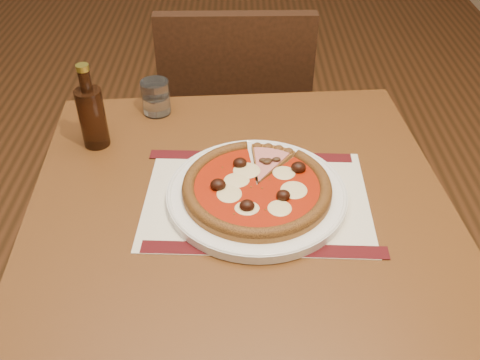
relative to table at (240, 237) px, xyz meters
name	(u,v)px	position (x,y,z in m)	size (l,w,h in m)	color
table	(240,237)	(0.00, 0.00, 0.00)	(0.86, 0.86, 0.75)	brown
chair_far	(236,120)	(-0.01, 0.66, -0.13)	(0.43, 0.43, 0.90)	black
placemat	(257,199)	(0.03, 0.00, 0.10)	(0.42, 0.30, 0.00)	beige
plate	(257,195)	(0.03, 0.00, 0.11)	(0.34, 0.34, 0.02)	white
pizza	(257,187)	(0.03, 0.00, 0.13)	(0.28, 0.28, 0.04)	#8C5F22
ham_slice	(274,164)	(0.07, 0.08, 0.13)	(0.09, 0.13, 0.02)	#8C5F22
water_glass	(156,97)	(-0.20, 0.32, 0.14)	(0.07, 0.07, 0.08)	white
bottle	(92,115)	(-0.31, 0.19, 0.18)	(0.06, 0.06, 0.19)	black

